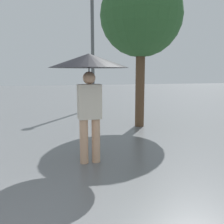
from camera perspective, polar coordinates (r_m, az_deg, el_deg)
pedestrian at (r=4.11m, az=-5.28°, el=9.34°), size 1.29×1.29×1.83m
tree at (r=7.24m, az=6.69°, el=20.95°), size 2.23×2.23×4.17m
street_lamp at (r=10.76m, az=-4.49°, el=16.99°), size 0.30×0.30×5.13m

